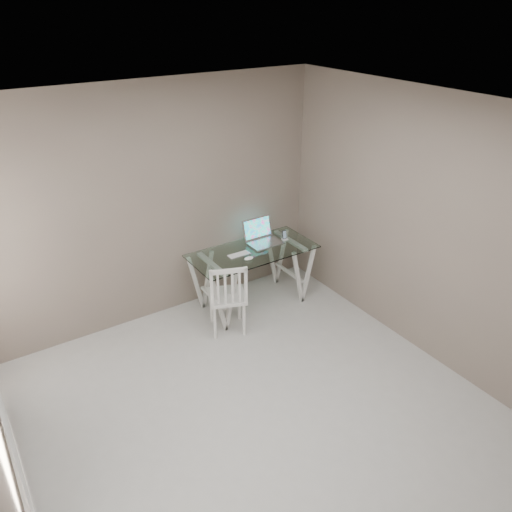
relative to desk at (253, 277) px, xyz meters
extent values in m
plane|color=#A9A7A2|center=(-0.96, -1.77, -0.38)|extent=(4.50, 4.50, 0.00)
cube|color=white|center=(-0.96, -1.77, 2.32)|extent=(4.00, 4.50, 0.02)
cube|color=#72645A|center=(-0.96, 0.48, 0.97)|extent=(4.00, 0.02, 2.70)
cube|color=#72645A|center=(1.04, -1.77, 0.97)|extent=(0.02, 4.50, 2.70)
cube|color=silver|center=(0.00, 0.00, 0.36)|extent=(1.50, 0.70, 0.01)
cube|color=silver|center=(-0.55, 0.00, -0.02)|extent=(0.24, 0.62, 0.72)
cube|color=silver|center=(0.55, 0.00, -0.02)|extent=(0.24, 0.62, 0.72)
cube|color=silver|center=(-0.52, -0.27, 0.05)|extent=(0.53, 0.53, 0.04)
cylinder|color=silver|center=(-0.73, -0.36, -0.18)|extent=(0.03, 0.03, 0.42)
cylinder|color=silver|center=(-0.43, -0.48, -0.18)|extent=(0.03, 0.03, 0.42)
cylinder|color=silver|center=(-0.61, -0.05, -0.18)|extent=(0.03, 0.03, 0.42)
cylinder|color=silver|center=(-0.30, -0.18, -0.18)|extent=(0.03, 0.03, 0.42)
cube|color=silver|center=(-0.59, -0.44, 0.28)|extent=(0.39, 0.18, 0.45)
cube|color=#B3B3B8|center=(0.22, 0.08, 0.37)|extent=(0.39, 0.27, 0.02)
cube|color=#19D899|center=(0.22, 0.24, 0.51)|extent=(0.39, 0.08, 0.26)
cube|color=silver|center=(-0.20, 0.00, 0.37)|extent=(0.27, 0.12, 0.01)
ellipsoid|color=white|center=(-0.16, -0.17, 0.38)|extent=(0.11, 0.07, 0.04)
cube|color=white|center=(0.49, 0.03, 0.37)|extent=(0.06, 0.06, 0.01)
cube|color=black|center=(0.49, 0.04, 0.43)|extent=(0.05, 0.03, 0.11)
camera|label=1|loc=(-2.82, -4.39, 3.04)|focal=35.00mm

